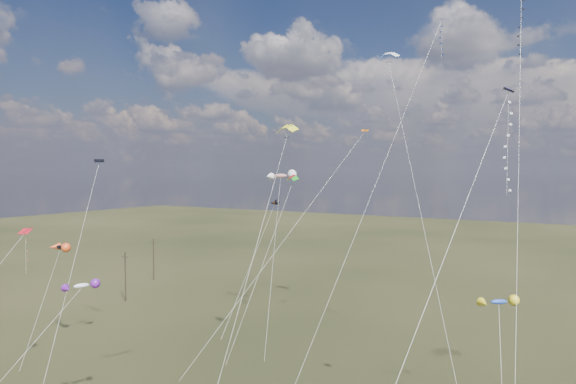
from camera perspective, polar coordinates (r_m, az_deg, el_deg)
The scene contains 16 objects.
utility_pole_near at distance 88.19m, azimuth -17.63°, elevation -8.90°, with size 1.40×0.20×8.00m.
utility_pole_far at distance 103.32m, azimuth -14.71°, elevation -7.21°, with size 1.40×0.20×8.00m.
diamond_black_high at distance 50.19m, azimuth 24.43°, elevation 15.32°, with size 3.46×24.30×38.11m.
diamond_navy_tall at distance 67.06m, azimuth 15.66°, elevation 13.90°, with size 5.03×33.40×40.53m.
diamond_black_mid at distance 53.15m, azimuth -21.63°, elevation -2.63°, with size 5.96×11.98×22.37m.
diamond_red_low at distance 55.19m, azimuth -27.77°, elevation -6.58°, with size 2.86×13.56×15.65m.
diamond_navy_right at distance 35.14m, azimuth 22.52°, elevation 3.40°, with size 5.38×23.63×26.59m.
diamond_orange_center at distance 57.87m, azimuth 2.70°, elevation -1.08°, with size 12.50×19.85×26.11m.
parafoil_yellow at distance 51.46m, azimuth -0.18°, elevation 7.14°, with size 2.53×14.89×26.18m.
parafoil_blue_white at distance 65.75m, azimuth 11.17°, elevation 14.71°, with size 16.06×22.95×36.10m.
parafoil_tricolor at distance 65.54m, azimuth 0.42°, elevation 1.62°, with size 2.37×14.05×20.97m.
novelty_black_orange at distance 66.28m, azimuth -24.00°, elevation -5.65°, with size 4.25×7.75×12.79m.
novelty_orange_black at distance 76.09m, azimuth -1.51°, elevation -1.26°, with size 2.51×15.48×16.90m.
novelty_white_purple at distance 45.06m, azimuth -22.03°, elevation -9.69°, with size 6.22×10.47×12.35m.
novelty_redwhite_stripe at distance 69.79m, azimuth -0.85°, elevation 1.79°, with size 7.99×13.95×21.24m.
novelty_blue_yellow at distance 39.03m, azimuth 22.39°, elevation -11.29°, with size 3.01×8.18×12.58m.
Camera 1 is at (27.06, -27.03, 21.22)m, focal length 32.00 mm.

